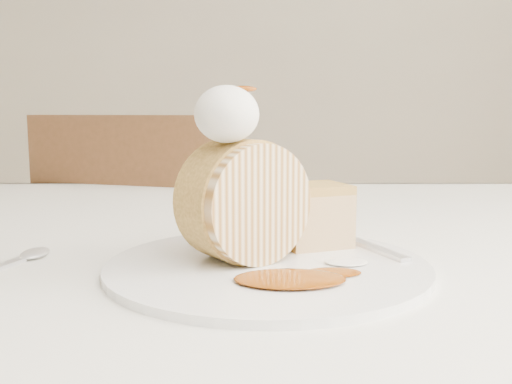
{
  "coord_description": "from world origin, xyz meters",
  "views": [
    {
      "loc": [
        -0.03,
        -0.47,
        0.89
      ],
      "look_at": [
        -0.03,
        0.03,
        0.82
      ],
      "focal_mm": 40.0,
      "sensor_mm": 36.0,
      "label": 1
    }
  ],
  "objects": [
    {
      "name": "roulade_slice",
      "position": [
        -0.04,
        0.03,
        0.81
      ],
      "size": [
        0.12,
        0.11,
        0.11
      ],
      "primitive_type": "cylinder",
      "rotation": [
        1.57,
        0.0,
        0.64
      ],
      "color": "beige",
      "rests_on": "plate"
    },
    {
      "name": "whipped_cream",
      "position": [
        -0.05,
        0.01,
        0.89
      ],
      "size": [
        0.06,
        0.06,
        0.05
      ],
      "primitive_type": "ellipsoid",
      "color": "silver",
      "rests_on": "roulade_slice"
    },
    {
      "name": "table",
      "position": [
        0.0,
        0.2,
        0.66
      ],
      "size": [
        1.4,
        0.9,
        0.75
      ],
      "color": "silver",
      "rests_on": "ground"
    },
    {
      "name": "chair_far",
      "position": [
        -0.25,
        0.73,
        0.5
      ],
      "size": [
        0.52,
        0.52,
        0.88
      ],
      "rotation": [
        0.0,
        0.0,
        2.84
      ],
      "color": "brown",
      "rests_on": "ground"
    },
    {
      "name": "fork",
      "position": [
        0.09,
        0.08,
        0.76
      ],
      "size": [
        0.09,
        0.17,
        0.0
      ],
      "primitive_type": "cube",
      "rotation": [
        0.0,
        0.0,
        0.39
      ],
      "color": "silver",
      "rests_on": "plate"
    },
    {
      "name": "cake_chunk",
      "position": [
        0.03,
        0.09,
        0.78
      ],
      "size": [
        0.08,
        0.08,
        0.05
      ],
      "primitive_type": "cube",
      "rotation": [
        0.0,
        0.0,
        0.36
      ],
      "color": "tan",
      "rests_on": "plate"
    },
    {
      "name": "caramel_drizzle",
      "position": [
        -0.04,
        0.02,
        0.92
      ],
      "size": [
        0.03,
        0.02,
        0.01
      ],
      "primitive_type": "ellipsoid",
      "color": "#702E04",
      "rests_on": "whipped_cream"
    },
    {
      "name": "plate",
      "position": [
        -0.02,
        0.02,
        0.75
      ],
      "size": [
        0.37,
        0.37,
        0.01
      ],
      "primitive_type": "cylinder",
      "rotation": [
        0.0,
        0.0,
        0.36
      ],
      "color": "white",
      "rests_on": "table"
    },
    {
      "name": "caramel_pool",
      "position": [
        0.0,
        -0.04,
        0.76
      ],
      "size": [
        0.1,
        0.09,
        0.0
      ],
      "primitive_type": null,
      "rotation": [
        0.0,
        0.0,
        0.36
      ],
      "color": "#702E04",
      "rests_on": "plate"
    }
  ]
}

